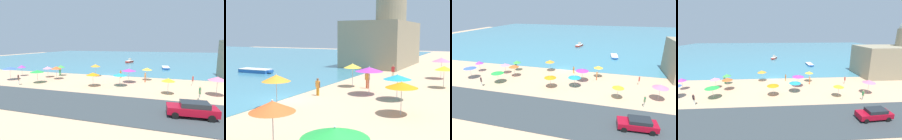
% 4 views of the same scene
% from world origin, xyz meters
% --- Properties ---
extents(ground_plane, '(160.00, 160.00, 0.00)m').
position_xyz_m(ground_plane, '(0.00, 0.00, 0.00)').
color(ground_plane, tan).
extents(sea, '(150.00, 110.00, 0.05)m').
position_xyz_m(sea, '(0.00, 55.00, 0.03)').
color(sea, teal).
rests_on(sea, ground_plane).
extents(coastal_road, '(80.00, 8.00, 0.06)m').
position_xyz_m(coastal_road, '(0.00, -18.00, 0.03)').
color(coastal_road, '#343C3F').
rests_on(coastal_road, ground_plane).
extents(beach_umbrella_0, '(2.31, 2.31, 2.19)m').
position_xyz_m(beach_umbrella_0, '(4.34, -8.42, 1.92)').
color(beach_umbrella_0, '#B2B2B7').
rests_on(beach_umbrella_0, ground_plane).
extents(beach_umbrella_1, '(1.87, 1.87, 2.47)m').
position_xyz_m(beach_umbrella_1, '(8.14, -2.65, 2.18)').
color(beach_umbrella_1, '#B2B2B7').
rests_on(beach_umbrella_1, ground_plane).
extents(beach_umbrella_2, '(2.17, 2.17, 2.31)m').
position_xyz_m(beach_umbrella_2, '(0.23, -9.85, 2.05)').
color(beach_umbrella_2, '#B2B2B7').
rests_on(beach_umbrella_2, ground_plane).
extents(beach_umbrella_3, '(2.49, 2.49, 2.57)m').
position_xyz_m(beach_umbrella_3, '(5.27, -5.59, 2.30)').
color(beach_umbrella_3, '#B2B2B7').
rests_on(beach_umbrella_3, ground_plane).
extents(beach_umbrella_4, '(1.75, 1.75, 2.40)m').
position_xyz_m(beach_umbrella_4, '(-17.96, -5.68, 2.06)').
color(beach_umbrella_4, '#B2B2B7').
rests_on(beach_umbrella_4, ground_plane).
extents(beach_umbrella_5, '(2.31, 2.31, 2.65)m').
position_xyz_m(beach_umbrella_5, '(17.96, -10.06, 2.34)').
color(beach_umbrella_5, '#B2B2B7').
rests_on(beach_umbrella_5, ground_plane).
extents(beach_umbrella_6, '(2.04, 2.04, 2.57)m').
position_xyz_m(beach_umbrella_6, '(-8.81, -6.58, 2.26)').
color(beach_umbrella_6, '#B2B2B7').
rests_on(beach_umbrella_6, ground_plane).
extents(beach_umbrella_7, '(1.82, 1.82, 2.32)m').
position_xyz_m(beach_umbrella_7, '(11.79, -11.12, 2.03)').
color(beach_umbrella_7, '#B2B2B7').
rests_on(beach_umbrella_7, ground_plane).
extents(beach_umbrella_8, '(2.05, 2.05, 2.62)m').
position_xyz_m(beach_umbrella_8, '(-2.65, -1.65, 2.31)').
color(beach_umbrella_8, '#B2B2B7').
rests_on(beach_umbrella_8, ground_plane).
extents(beach_umbrella_9, '(2.37, 2.37, 2.36)m').
position_xyz_m(beach_umbrella_9, '(-10.12, -10.36, 2.09)').
color(beach_umbrella_9, '#B2B2B7').
rests_on(beach_umbrella_9, ground_plane).
extents(beach_umbrella_10, '(2.43, 2.43, 2.53)m').
position_xyz_m(beach_umbrella_10, '(-16.82, -9.74, 2.28)').
color(beach_umbrella_10, '#B2B2B7').
rests_on(beach_umbrella_10, ground_plane).
extents(beach_umbrella_11, '(1.72, 1.72, 2.34)m').
position_xyz_m(beach_umbrella_11, '(-10.06, -3.11, 2.03)').
color(beach_umbrella_11, '#B2B2B7').
rests_on(beach_umbrella_11, ground_plane).
extents(beach_umbrella_12, '(1.93, 1.93, 2.28)m').
position_xyz_m(beach_umbrella_12, '(-11.65, -5.41, 2.00)').
color(beach_umbrella_12, '#B2B2B7').
rests_on(beach_umbrella_12, ground_plane).
extents(bather_0, '(0.30, 0.56, 1.67)m').
position_xyz_m(bather_0, '(15.79, -4.69, 0.93)').
color(bather_0, '#F6EFC7').
rests_on(bather_0, ground_plane).
extents(bather_1, '(0.25, 0.57, 1.81)m').
position_xyz_m(bather_1, '(8.00, -4.36, 1.02)').
color(bather_1, '#D7572D').
rests_on(bather_1, ground_plane).
extents(bather_2, '(0.25, 0.57, 1.74)m').
position_xyz_m(bather_2, '(15.46, -12.72, 0.98)').
color(bather_2, silver).
rests_on(bather_2, ground_plane).
extents(bather_3, '(0.42, 0.43, 1.67)m').
position_xyz_m(bather_3, '(-11.00, -2.10, 0.93)').
color(bather_3, green).
rests_on(bather_3, ground_plane).
extents(bather_4, '(0.30, 0.55, 1.58)m').
position_xyz_m(bather_4, '(2.82, -1.71, 0.88)').
color(bather_4, orange).
rests_on(bather_4, ground_plane).
extents(bather_5, '(0.46, 0.40, 1.79)m').
position_xyz_m(bather_5, '(-12.15, -12.51, 1.01)').
color(bather_5, silver).
rests_on(bather_5, ground_plane).
extents(parked_car_1, '(4.57, 2.05, 1.47)m').
position_xyz_m(parked_car_1, '(13.84, -18.38, 0.84)').
color(parked_car_1, '#A10C1F').
rests_on(parked_car_1, coastal_road).
extents(skiff_nearshore, '(2.56, 4.39, 1.49)m').
position_xyz_m(skiff_nearshore, '(-0.89, 26.60, 0.47)').
color(skiff_nearshore, '#AE3429').
rests_on(skiff_nearshore, sea).
extents(skiff_offshore, '(2.12, 5.26, 0.54)m').
position_xyz_m(skiff_offshore, '(11.61, 14.04, 0.32)').
color(skiff_offshore, '#2455A0').
rests_on(skiff_offshore, sea).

